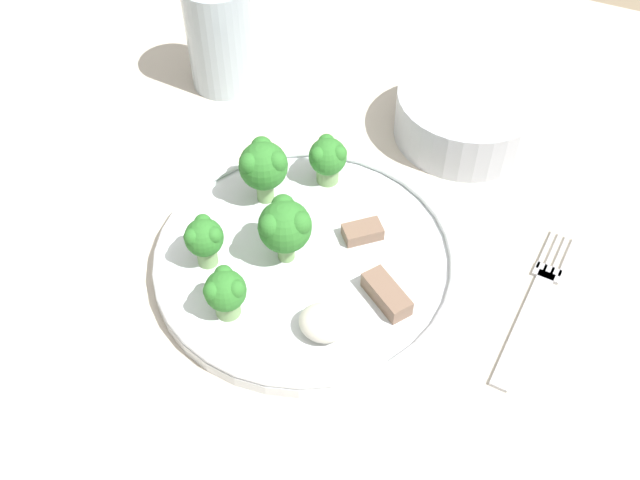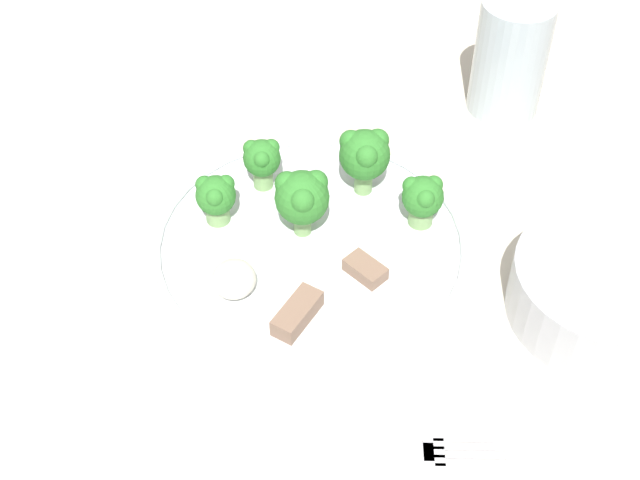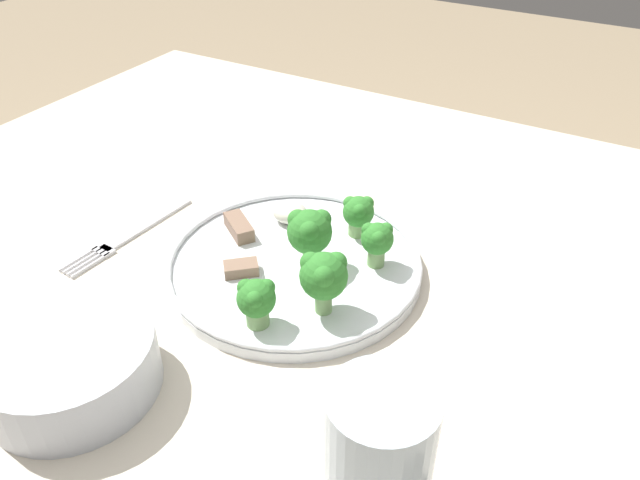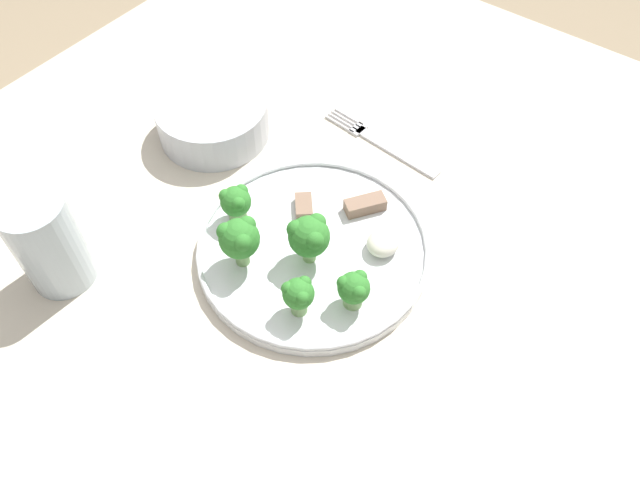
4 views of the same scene
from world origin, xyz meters
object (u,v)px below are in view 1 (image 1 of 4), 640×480
(cream_bowl, at_px, (467,115))
(drinking_glass, at_px, (221,41))
(dinner_plate, at_px, (305,259))
(fork, at_px, (533,306))

(cream_bowl, relative_size, drinking_glass, 1.22)
(dinner_plate, xyz_separation_m, cream_bowl, (0.08, 0.23, 0.02))
(cream_bowl, bearing_deg, drinking_glass, -175.22)
(fork, bearing_deg, cream_bowl, 121.75)
(cream_bowl, xyz_separation_m, drinking_glass, (-0.27, -0.02, 0.03))
(fork, bearing_deg, drinking_glass, 156.55)
(dinner_plate, relative_size, fork, 1.47)
(dinner_plate, bearing_deg, cream_bowl, 70.88)
(fork, height_order, drinking_glass, drinking_glass)
(dinner_plate, bearing_deg, fork, 10.33)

